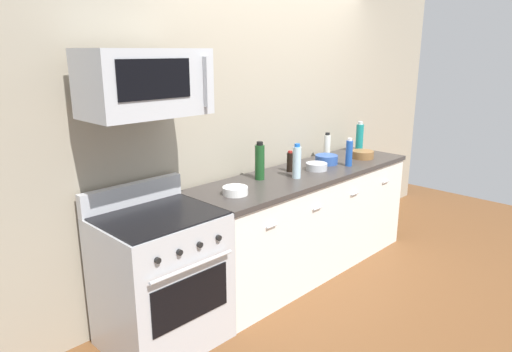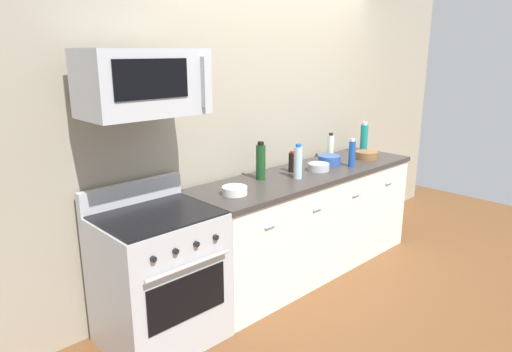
{
  "view_description": "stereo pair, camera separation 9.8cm",
  "coord_description": "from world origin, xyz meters",
  "px_view_note": "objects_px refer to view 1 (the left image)",
  "views": [
    {
      "loc": [
        -3.07,
        -2.4,
        1.94
      ],
      "look_at": [
        -0.69,
        -0.05,
        1.02
      ],
      "focal_mm": 32.22,
      "sensor_mm": 36.0,
      "label": 1
    },
    {
      "loc": [
        -3.0,
        -2.47,
        1.94
      ],
      "look_at": [
        -0.69,
        -0.05,
        1.02
      ],
      "focal_mm": 32.22,
      "sensor_mm": 36.0,
      "label": 2
    }
  ],
  "objects_px": {
    "bowl_wooden_salad": "(363,154)",
    "microwave": "(145,83)",
    "bowl_white_ceramic": "(235,190)",
    "bowl_blue_mixing": "(326,159)",
    "bottle_soda_blue": "(349,153)",
    "bottle_water_clear": "(297,162)",
    "range_oven": "(161,278)",
    "bottle_soy_sauce_dark": "(290,162)",
    "bowl_steel_prep": "(316,166)",
    "bottle_wine_green": "(260,162)",
    "bottle_vinegar_white": "(327,146)",
    "bottle_sparkling_teal": "(360,138)"
  },
  "relations": [
    {
      "from": "bottle_vinegar_white",
      "to": "bowl_white_ceramic",
      "type": "bearing_deg",
      "value": -171.26
    },
    {
      "from": "microwave",
      "to": "bowl_wooden_salad",
      "type": "height_order",
      "value": "microwave"
    },
    {
      "from": "bottle_water_clear",
      "to": "microwave",
      "type": "bearing_deg",
      "value": 174.63
    },
    {
      "from": "bowl_blue_mixing",
      "to": "bottle_sparkling_teal",
      "type": "bearing_deg",
      "value": 5.42
    },
    {
      "from": "bottle_sparkling_teal",
      "to": "bowl_white_ceramic",
      "type": "distance_m",
      "value": 1.89
    },
    {
      "from": "bottle_vinegar_white",
      "to": "microwave",
      "type": "bearing_deg",
      "value": -176.46
    },
    {
      "from": "bottle_sparkling_teal",
      "to": "bowl_steel_prep",
      "type": "distance_m",
      "value": 0.91
    },
    {
      "from": "bowl_steel_prep",
      "to": "bowl_wooden_salad",
      "type": "relative_size",
      "value": 0.87
    },
    {
      "from": "bottle_sparkling_teal",
      "to": "bottle_wine_green",
      "type": "height_order",
      "value": "bottle_sparkling_teal"
    },
    {
      "from": "bottle_water_clear",
      "to": "bowl_blue_mixing",
      "type": "relative_size",
      "value": 1.37
    },
    {
      "from": "bowl_white_ceramic",
      "to": "bowl_wooden_salad",
      "type": "bearing_deg",
      "value": -1.01
    },
    {
      "from": "range_oven",
      "to": "bottle_vinegar_white",
      "type": "xyz_separation_m",
      "value": [
        2.06,
        0.17,
        0.57
      ]
    },
    {
      "from": "bottle_water_clear",
      "to": "bowl_white_ceramic",
      "type": "relative_size",
      "value": 1.55
    },
    {
      "from": "bottle_wine_green",
      "to": "bowl_wooden_salad",
      "type": "bearing_deg",
      "value": -8.48
    },
    {
      "from": "bottle_wine_green",
      "to": "bowl_steel_prep",
      "type": "relative_size",
      "value": 1.67
    },
    {
      "from": "range_oven",
      "to": "bowl_wooden_salad",
      "type": "distance_m",
      "value": 2.36
    },
    {
      "from": "bottle_water_clear",
      "to": "bottle_wine_green",
      "type": "height_order",
      "value": "bottle_wine_green"
    },
    {
      "from": "microwave",
      "to": "bottle_soy_sauce_dark",
      "type": "distance_m",
      "value": 1.61
    },
    {
      "from": "bottle_sparkling_teal",
      "to": "bottle_water_clear",
      "type": "relative_size",
      "value": 1.11
    },
    {
      "from": "microwave",
      "to": "bowl_steel_prep",
      "type": "bearing_deg",
      "value": -2.81
    },
    {
      "from": "bowl_wooden_salad",
      "to": "microwave",
      "type": "bearing_deg",
      "value": 177.03
    },
    {
      "from": "bottle_sparkling_teal",
      "to": "bottle_water_clear",
      "type": "xyz_separation_m",
      "value": [
        -1.22,
        -0.18,
        -0.01
      ]
    },
    {
      "from": "bowl_wooden_salad",
      "to": "bowl_white_ceramic",
      "type": "bearing_deg",
      "value": 178.99
    },
    {
      "from": "bowl_wooden_salad",
      "to": "bottle_water_clear",
      "type": "bearing_deg",
      "value": -179.86
    },
    {
      "from": "bottle_sparkling_teal",
      "to": "bowl_wooden_salad",
      "type": "distance_m",
      "value": 0.29
    },
    {
      "from": "range_oven",
      "to": "microwave",
      "type": "height_order",
      "value": "microwave"
    },
    {
      "from": "bottle_soy_sauce_dark",
      "to": "bowl_wooden_salad",
      "type": "xyz_separation_m",
      "value": [
        0.89,
        -0.17,
        -0.05
      ]
    },
    {
      "from": "bowl_wooden_salad",
      "to": "bowl_blue_mixing",
      "type": "distance_m",
      "value": 0.45
    },
    {
      "from": "microwave",
      "to": "bottle_wine_green",
      "type": "relative_size",
      "value": 2.38
    },
    {
      "from": "bottle_water_clear",
      "to": "bottle_wine_green",
      "type": "relative_size",
      "value": 0.92
    },
    {
      "from": "bottle_sparkling_teal",
      "to": "bowl_blue_mixing",
      "type": "relative_size",
      "value": 1.52
    },
    {
      "from": "range_oven",
      "to": "bowl_blue_mixing",
      "type": "distance_m",
      "value": 1.94
    },
    {
      "from": "range_oven",
      "to": "bowl_blue_mixing",
      "type": "relative_size",
      "value": 5.1
    },
    {
      "from": "bowl_white_ceramic",
      "to": "bowl_blue_mixing",
      "type": "relative_size",
      "value": 0.89
    },
    {
      "from": "bowl_blue_mixing",
      "to": "bottle_soda_blue",
      "type": "bearing_deg",
      "value": -67.93
    },
    {
      "from": "bowl_wooden_salad",
      "to": "bottle_soda_blue",
      "type": "bearing_deg",
      "value": -167.75
    },
    {
      "from": "bowl_steel_prep",
      "to": "bowl_white_ceramic",
      "type": "relative_size",
      "value": 1.01
    },
    {
      "from": "bottle_soy_sauce_dark",
      "to": "bowl_white_ceramic",
      "type": "xyz_separation_m",
      "value": [
        -0.78,
        -0.14,
        -0.06
      ]
    },
    {
      "from": "bottle_soy_sauce_dark",
      "to": "bowl_blue_mixing",
      "type": "xyz_separation_m",
      "value": [
        0.45,
        -0.06,
        -0.04
      ]
    },
    {
      "from": "microwave",
      "to": "bowl_blue_mixing",
      "type": "relative_size",
      "value": 3.55
    },
    {
      "from": "bottle_soy_sauce_dark",
      "to": "bowl_steel_prep",
      "type": "bearing_deg",
      "value": -33.39
    },
    {
      "from": "bottle_sparkling_teal",
      "to": "bottle_water_clear",
      "type": "bearing_deg",
      "value": -171.72
    },
    {
      "from": "bottle_soy_sauce_dark",
      "to": "bottle_soda_blue",
      "type": "xyz_separation_m",
      "value": [
        0.53,
        -0.25,
        0.04
      ]
    },
    {
      "from": "bottle_soy_sauce_dark",
      "to": "bowl_white_ceramic",
      "type": "height_order",
      "value": "bottle_soy_sauce_dark"
    },
    {
      "from": "bottle_soda_blue",
      "to": "bowl_white_ceramic",
      "type": "distance_m",
      "value": 1.32
    },
    {
      "from": "bottle_water_clear",
      "to": "bottle_soda_blue",
      "type": "distance_m",
      "value": 0.65
    },
    {
      "from": "microwave",
      "to": "bowl_wooden_salad",
      "type": "relative_size",
      "value": 3.47
    },
    {
      "from": "bottle_soda_blue",
      "to": "bottle_water_clear",
      "type": "bearing_deg",
      "value": 173.36
    },
    {
      "from": "bottle_wine_green",
      "to": "bowl_steel_prep",
      "type": "height_order",
      "value": "bottle_wine_green"
    },
    {
      "from": "bowl_blue_mixing",
      "to": "bottle_vinegar_white",
      "type": "bearing_deg",
      "value": 35.41
    }
  ]
}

